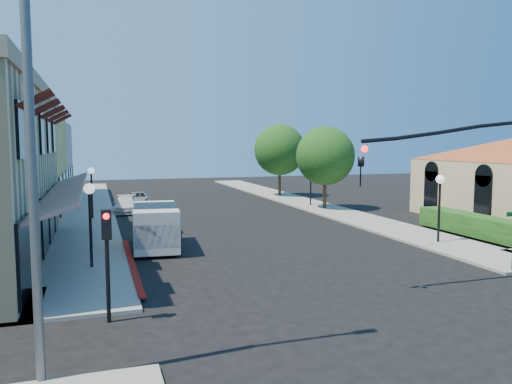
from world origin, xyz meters
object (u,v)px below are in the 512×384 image
object	(u,v)px
secondary_signal	(107,244)
lamppost_left_far	(91,180)
parked_car_c	(125,205)
signal_mast_arm	(497,173)
lamppost_left_near	(90,204)
cobra_streetlight	(49,140)
parked_car_b	(160,223)
white_van	(156,224)
lamppost_right_far	(311,173)
lamppost_right_near	(440,191)
parked_car_a	(154,233)
street_tree_b	(280,150)
parked_car_d	(138,199)
street_tree_a	(325,156)

from	to	relation	value
secondary_signal	lamppost_left_far	bearing A→B (deg)	91.39
secondary_signal	parked_car_c	bearing A→B (deg)	85.52
signal_mast_arm	lamppost_left_near	bearing A→B (deg)	155.63
cobra_streetlight	lamppost_left_far	world-z (taller)	cobra_streetlight
cobra_streetlight	parked_car_b	distance (m)	18.41
cobra_streetlight	lamppost_left_far	distance (m)	24.14
lamppost_left_near	white_van	world-z (taller)	lamppost_left_near
parked_car_c	lamppost_right_far	bearing A→B (deg)	1.53
lamppost_right_near	white_van	distance (m)	14.46
parked_car_a	parked_car_c	bearing A→B (deg)	93.43
secondary_signal	parked_car_b	size ratio (longest dim) A/B	0.88
street_tree_b	cobra_streetlight	xyz separation A→B (m)	(-17.95, -34.00, 0.72)
lamppost_right_far	parked_car_a	world-z (taller)	lamppost_right_far
lamppost_left_far	parked_car_a	xyz separation A→B (m)	(2.98, -10.00, -2.07)
lamppost_left_far	parked_car_d	world-z (taller)	lamppost_left_far
lamppost_left_far	lamppost_right_far	distance (m)	17.12
lamppost_right_near	parked_car_c	size ratio (longest dim) A/B	0.86
secondary_signal	lamppost_right_near	bearing A→B (deg)	21.78
parked_car_b	lamppost_left_far	bearing A→B (deg)	121.79
street_tree_b	parked_car_c	distance (m)	16.97
street_tree_a	parked_car_a	size ratio (longest dim) A/B	1.66
street_tree_b	parked_car_b	xyz separation A→B (m)	(-13.60, -16.73, -3.92)
lamppost_left_far	signal_mast_arm	bearing A→B (deg)	-55.00
signal_mast_arm	lamppost_left_far	size ratio (longest dim) A/B	2.24
street_tree_b	parked_car_c	world-z (taller)	street_tree_b
white_van	parked_car_b	world-z (taller)	white_van
secondary_signal	lamppost_right_far	xyz separation A→B (m)	(16.50, 22.59, 0.42)
white_van	parked_car_a	size ratio (longest dim) A/B	1.26
lamppost_left_near	parked_car_a	world-z (taller)	lamppost_left_near
street_tree_a	cobra_streetlight	xyz separation A→B (m)	(-17.95, -24.00, 1.07)
lamppost_right_near	lamppost_right_far	bearing A→B (deg)	90.00
street_tree_a	parked_car_c	size ratio (longest dim) A/B	1.56
parked_car_c	white_van	bearing A→B (deg)	-81.88
street_tree_b	white_van	world-z (taller)	street_tree_b
signal_mast_arm	lamppost_left_far	distance (m)	25.07
cobra_streetlight	parked_car_c	size ratio (longest dim) A/B	2.25
signal_mast_arm	secondary_signal	xyz separation A→B (m)	(-13.86, -0.09, -1.77)
white_van	cobra_streetlight	bearing A→B (deg)	-105.38
parked_car_b	secondary_signal	bearing A→B (deg)	-100.01
street_tree_a	white_van	world-z (taller)	street_tree_a
cobra_streetlight	parked_car_a	bearing A→B (deg)	75.46
street_tree_b	signal_mast_arm	bearing A→B (deg)	-95.51
signal_mast_arm	lamppost_right_far	xyz separation A→B (m)	(2.64, 22.50, -1.35)
street_tree_b	parked_car_b	distance (m)	21.91
secondary_signal	white_van	world-z (taller)	secondary_signal
parked_car_a	parked_car_d	bearing A→B (deg)	88.61
street_tree_a	cobra_streetlight	bearing A→B (deg)	-126.79
signal_mast_arm	white_van	bearing A→B (deg)	139.36
lamppost_left_far	parked_car_d	bearing A→B (deg)	63.93
secondary_signal	lamppost_left_near	xyz separation A→B (m)	(-0.50, 6.59, 0.42)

